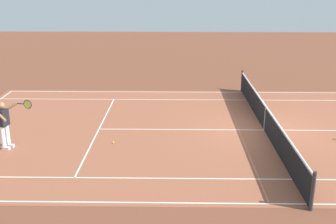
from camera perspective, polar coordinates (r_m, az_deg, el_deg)
ground_plane at (r=16.50m, az=13.03°, el=-2.42°), size 60.00×60.00×0.00m
court_slab at (r=16.50m, az=13.03°, el=-2.42°), size 24.20×11.40×0.00m
court_line_markings at (r=16.49m, az=13.03°, el=-2.41°), size 23.85×11.05×0.01m
tennis_net at (r=16.33m, az=13.15°, el=-0.81°), size 0.10×11.70×1.08m
tennis_player_near at (r=15.16m, az=-21.47°, el=-1.35°), size 1.16×0.75×1.70m
tennis_ball at (r=14.95m, az=-7.50°, el=-4.14°), size 0.07×0.07×0.07m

